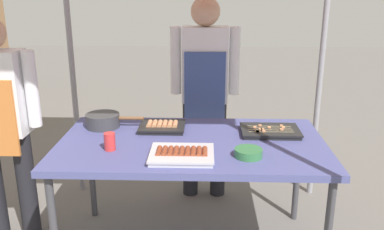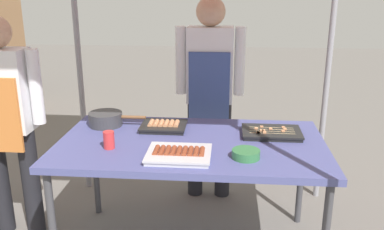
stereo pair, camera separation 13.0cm
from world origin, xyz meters
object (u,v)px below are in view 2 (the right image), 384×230
Objects in this scene: tray_grilled_sausages at (164,126)px; drink_cup_near_edge at (109,140)px; customer_nearby at (5,113)px; cooking_wok at (106,118)px; tray_meat_skewers at (271,133)px; stall_table at (191,149)px; condiment_bowl at (246,154)px; tray_pork_links at (179,154)px; vendor_woman at (210,84)px.

tray_grilled_sausages is 0.44m from drink_cup_near_edge.
tray_grilled_sausages is at bearing 5.68° from customer_nearby.
customer_nearby is at bearing -167.46° from cooking_wok.
tray_grilled_sausages is 0.69m from tray_meat_skewers.
condiment_bowl is (0.32, -0.22, 0.08)m from stall_table.
customer_nearby reaches higher than tray_pork_links.
tray_pork_links is at bearing -71.38° from tray_grilled_sausages.
customer_nearby is (-0.62, -0.14, 0.07)m from cooking_wok.
drink_cup_near_edge is at bearing 174.68° from condiment_bowl.
condiment_bowl is at bearing -27.13° from cooking_wok.
tray_meat_skewers is 0.75m from vendor_woman.
cooking_wok reaches higher than tray_grilled_sausages.
tray_grilled_sausages is 0.77× the size of cooking_wok.
tray_grilled_sausages is 0.48m from tray_pork_links.
tray_meat_skewers is 1.09m from cooking_wok.
cooking_wok is at bearing 108.42° from drink_cup_near_edge.
condiment_bowl is 0.10× the size of customer_nearby.
stall_table is 0.26m from tray_pork_links.
tray_grilled_sausages is 0.80× the size of tray_meat_skewers.
stall_table is 0.30m from tray_grilled_sausages.
customer_nearby reaches higher than stall_table.
condiment_bowl is 0.78m from drink_cup_near_edge.
tray_grilled_sausages is 0.63m from vendor_woman.
tray_meat_skewers is 0.23× the size of vendor_woman.
stall_table is 0.50m from drink_cup_near_edge.
drink_cup_near_edge reaches higher than tray_pork_links.
cooking_wok is at bearing 175.05° from tray_meat_skewers.
cooking_wok is 0.26× the size of customer_nearby.
tray_pork_links is (-0.53, -0.40, 0.00)m from tray_meat_skewers.
condiment_bowl reaches higher than stall_table.
vendor_woman is (0.27, 0.54, 0.16)m from tray_grilled_sausages.
vendor_woman is (-0.24, 0.97, 0.15)m from condiment_bowl.
customer_nearby is at bearing 163.10° from tray_pork_links.
vendor_woman is (0.07, 0.75, 0.23)m from stall_table.
tray_meat_skewers is 2.38× the size of condiment_bowl.
vendor_woman reaches higher than stall_table.
drink_cup_near_edge reaches higher than condiment_bowl.
tray_grilled_sausages reaches higher than condiment_bowl.
condiment_bowl is at bearing 3.75° from tray_pork_links.
tray_grilled_sausages is 1.02m from customer_nearby.
stall_table is at bearing -22.30° from cooking_wok.
customer_nearby reaches higher than cooking_wok.
drink_cup_near_edge is at bearing -162.47° from tray_meat_skewers.
cooking_wok reaches higher than tray_pork_links.
drink_cup_near_edge is (-0.46, -0.15, 0.10)m from stall_table.
customer_nearby is (-1.16, 0.35, 0.09)m from tray_pork_links.
drink_cup_near_edge is at bearing 166.94° from tray_pork_links.
stall_table is at bearing 144.92° from condiment_bowl.
tray_meat_skewers is at bearing 16.95° from stall_table.
customer_nearby is at bearing 161.02° from drink_cup_near_edge.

